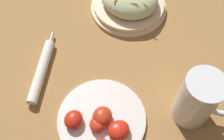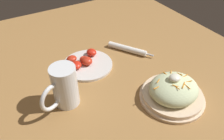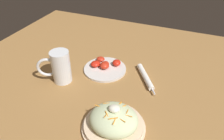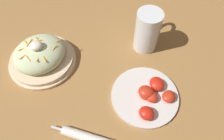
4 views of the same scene
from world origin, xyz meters
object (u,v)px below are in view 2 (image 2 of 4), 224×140
at_px(beer_mug, 65,89).
at_px(tomato_plate, 85,63).
at_px(salad_plate, 173,91).
at_px(napkin_roll, 128,49).

distance_m(beer_mug, tomato_plate, 0.22).
xyz_separation_m(salad_plate, tomato_plate, (-0.18, 0.33, -0.02)).
height_order(beer_mug, tomato_plate, beer_mug).
distance_m(salad_plate, tomato_plate, 0.38).
relative_size(beer_mug, tomato_plate, 0.72).
distance_m(salad_plate, napkin_roll, 0.33).
relative_size(beer_mug, napkin_roll, 0.79).
bearing_deg(napkin_roll, beer_mug, -156.31).
distance_m(beer_mug, napkin_roll, 0.40).
xyz_separation_m(beer_mug, napkin_roll, (0.36, 0.16, -0.05)).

